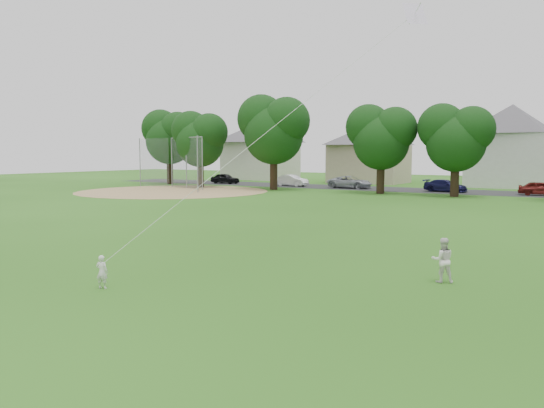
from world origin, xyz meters
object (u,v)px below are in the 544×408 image
Objects in this scene: kite at (275,126)px; older_boy at (443,260)px; toddler at (102,272)px; baseball_backstop at (181,163)px.

older_boy is at bearing 16.19° from kite.
toddler is 40.73m from baseball_backstop.
kite reaches higher than older_boy.
kite is at bearing -142.20° from toddler.
baseball_backstop is (-33.09, 26.05, 1.97)m from older_boy.
kite reaches higher than toddler.
baseball_backstop is (-25.63, 31.58, 2.15)m from toddler.
baseball_backstop is at bearing -64.96° from older_boy.
older_boy is (7.46, 5.53, 0.18)m from toddler.
toddler is 6.40m from kite.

